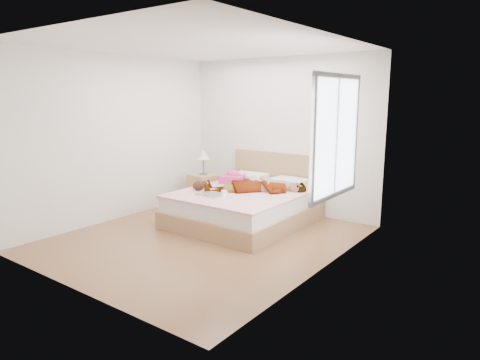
% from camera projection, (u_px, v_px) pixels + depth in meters
% --- Properties ---
extents(ground, '(4.00, 4.00, 0.00)m').
position_uv_depth(ground, '(204.00, 238.00, 5.98)').
color(ground, '#522E19').
rests_on(ground, ground).
extents(woman, '(1.65, 1.37, 0.22)m').
position_uv_depth(woman, '(256.00, 184.00, 6.63)').
color(woman, white).
rests_on(woman, bed).
extents(hair, '(0.51, 0.62, 0.09)m').
position_uv_depth(hair, '(243.00, 179.00, 7.33)').
color(hair, black).
rests_on(hair, bed).
extents(phone, '(0.09, 0.10, 0.05)m').
position_uv_depth(phone, '(245.00, 173.00, 7.22)').
color(phone, silver).
rests_on(phone, bed).
extents(room_shell, '(4.00, 4.00, 4.00)m').
position_uv_depth(room_shell, '(336.00, 137.00, 4.89)').
color(room_shell, white).
rests_on(room_shell, ground).
extents(bed, '(1.80, 2.08, 1.00)m').
position_uv_depth(bed, '(247.00, 205.00, 6.74)').
color(bed, olive).
rests_on(bed, ground).
extents(towel, '(0.48, 0.43, 0.21)m').
position_uv_depth(towel, '(233.00, 178.00, 7.24)').
color(towel, '#D4397D').
rests_on(towel, bed).
extents(magazine, '(0.48, 0.34, 0.03)m').
position_uv_depth(magazine, '(210.00, 194.00, 6.36)').
color(magazine, white).
rests_on(magazine, bed).
extents(coffee_mug, '(0.13, 0.10, 0.09)m').
position_uv_depth(coffee_mug, '(224.00, 193.00, 6.25)').
color(coffee_mug, white).
rests_on(coffee_mug, bed).
extents(plush_toy, '(0.20, 0.27, 0.14)m').
position_uv_depth(plush_toy, '(200.00, 185.00, 6.69)').
color(plush_toy, black).
rests_on(plush_toy, bed).
extents(nightstand, '(0.55, 0.51, 1.03)m').
position_uv_depth(nightstand, '(204.00, 188.00, 7.68)').
color(nightstand, olive).
rests_on(nightstand, ground).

